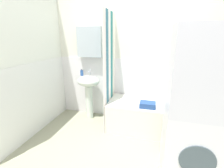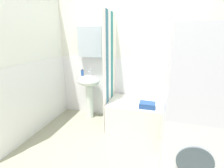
# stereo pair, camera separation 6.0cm
# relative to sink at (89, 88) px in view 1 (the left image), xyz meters

# --- Properties ---
(ground_plane) EXTENTS (4.80, 5.60, 0.04)m
(ground_plane) POSITION_rel_sink_xyz_m (0.87, -1.03, -0.66)
(ground_plane) COLOR gray
(wall_back_tiled) EXTENTS (3.60, 0.18, 2.40)m
(wall_back_tiled) POSITION_rel_sink_xyz_m (0.82, 0.23, 0.50)
(wall_back_tiled) COLOR silver
(wall_back_tiled) RESTS_ON ground_plane
(wall_left_tiled) EXTENTS (0.07, 1.81, 2.40)m
(wall_left_tiled) POSITION_rel_sink_xyz_m (-0.70, -0.69, 0.48)
(wall_left_tiled) COLOR white
(wall_left_tiled) RESTS_ON ground_plane
(sink) EXTENTS (0.44, 0.34, 0.87)m
(sink) POSITION_rel_sink_xyz_m (0.00, 0.00, 0.00)
(sink) COLOR silver
(sink) RESTS_ON ground_plane
(faucet) EXTENTS (0.03, 0.12, 0.12)m
(faucet) POSITION_rel_sink_xyz_m (0.00, 0.08, 0.29)
(faucet) COLOR silver
(faucet) RESTS_ON sink
(soap_dispenser) EXTENTS (0.06, 0.06, 0.13)m
(soap_dispenser) POSITION_rel_sink_xyz_m (-0.14, 0.02, 0.29)
(soap_dispenser) COLOR #2B539C
(soap_dispenser) RESTS_ON sink
(bathtub) EXTENTS (1.51, 0.67, 0.50)m
(bathtub) POSITION_rel_sink_xyz_m (1.23, -0.14, -0.38)
(bathtub) COLOR white
(bathtub) RESTS_ON ground_plane
(shower_curtain) EXTENTS (0.01, 0.67, 2.00)m
(shower_curtain) POSITION_rel_sink_xyz_m (0.47, -0.14, 0.36)
(shower_curtain) COLOR white
(shower_curtain) RESTS_ON ground_plane
(conditioner_bottle) EXTENTS (0.06, 0.06, 0.18)m
(conditioner_bottle) POSITION_rel_sink_xyz_m (1.89, 0.12, -0.05)
(conditioner_bottle) COLOR #2D4B9C
(conditioner_bottle) RESTS_ON bathtub
(body_wash_bottle) EXTENTS (0.06, 0.06, 0.15)m
(body_wash_bottle) POSITION_rel_sink_xyz_m (1.79, 0.10, -0.06)
(body_wash_bottle) COLOR #2A785C
(body_wash_bottle) RESTS_ON bathtub
(shampoo_bottle) EXTENTS (0.05, 0.05, 0.14)m
(shampoo_bottle) POSITION_rel_sink_xyz_m (1.64, 0.10, -0.07)
(shampoo_bottle) COLOR gold
(shampoo_bottle) RESTS_ON bathtub
(towel_folded) EXTENTS (0.25, 0.19, 0.08)m
(towel_folded) POSITION_rel_sink_xyz_m (1.15, -0.32, -0.09)
(towel_folded) COLOR navy
(towel_folded) RESTS_ON bathtub
(washer_dryer_stack) EXTENTS (0.60, 0.62, 1.71)m
(washer_dryer_stack) POSITION_rel_sink_xyz_m (1.67, -1.05, 0.22)
(washer_dryer_stack) COLOR white
(washer_dryer_stack) RESTS_ON ground_plane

